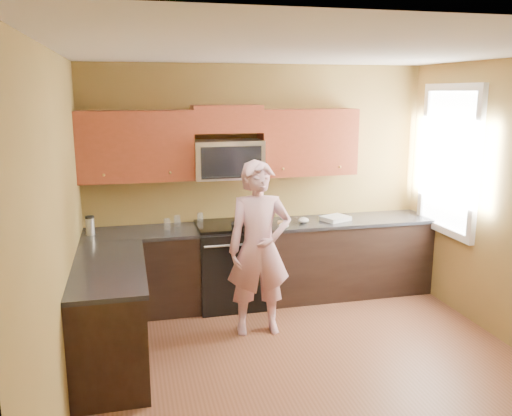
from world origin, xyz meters
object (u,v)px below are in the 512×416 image
object	(u,v)px
butter_tub	(253,229)
woman	(259,249)
microwave	(228,178)
frying_pan	(245,229)
stove	(231,264)
travel_mug	(91,235)

from	to	relation	value
butter_tub	woman	bearing A→B (deg)	-97.92
microwave	frying_pan	world-z (taller)	microwave
stove	microwave	world-z (taller)	microwave
microwave	woman	xyz separation A→B (m)	(0.14, -0.89, -0.58)
microwave	woman	distance (m)	1.07
microwave	butter_tub	world-z (taller)	microwave
woman	travel_mug	bearing A→B (deg)	159.05
stove	travel_mug	world-z (taller)	travel_mug
travel_mug	microwave	bearing A→B (deg)	4.65
woman	butter_tub	bearing A→B (deg)	86.18
stove	microwave	xyz separation A→B (m)	(0.00, 0.12, 0.97)
stove	travel_mug	xyz separation A→B (m)	(-1.50, 0.00, 0.45)
travel_mug	butter_tub	bearing A→B (deg)	-5.99
microwave	frying_pan	xyz separation A→B (m)	(0.11, -0.38, -0.50)
woman	travel_mug	xyz separation A→B (m)	(-1.64, 0.77, 0.05)
microwave	frying_pan	distance (m)	0.64
frying_pan	woman	bearing A→B (deg)	-73.32
butter_tub	travel_mug	size ratio (longest dim) A/B	0.69
frying_pan	travel_mug	world-z (taller)	travel_mug
frying_pan	butter_tub	size ratio (longest dim) A/B	3.69
stove	butter_tub	xyz separation A→B (m)	(0.22, -0.18, 0.45)
stove	microwave	size ratio (longest dim) A/B	1.25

